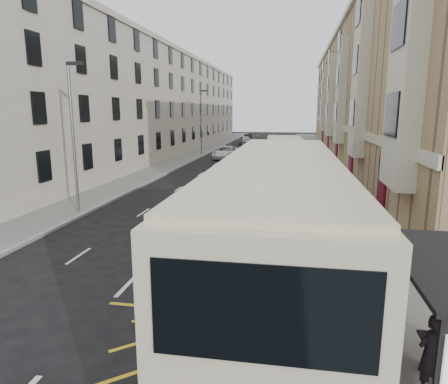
% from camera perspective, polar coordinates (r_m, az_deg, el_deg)
% --- Properties ---
extents(ground, '(200.00, 200.00, 0.00)m').
position_cam_1_polar(ground, '(10.99, -22.04, -20.43)').
color(ground, black).
rests_on(ground, ground).
extents(pavement_right, '(4.00, 120.00, 0.15)m').
position_cam_1_polar(pavement_right, '(38.29, 13.93, 2.84)').
color(pavement_right, slate).
rests_on(pavement_right, ground).
extents(pavement_left, '(3.00, 120.00, 0.15)m').
position_cam_1_polar(pavement_left, '(40.28, -8.67, 3.47)').
color(pavement_left, slate).
rests_on(pavement_left, ground).
extents(kerb_right, '(0.25, 120.00, 0.15)m').
position_cam_1_polar(kerb_right, '(38.20, 10.94, 2.95)').
color(kerb_right, gray).
rests_on(kerb_right, ground).
extents(kerb_left, '(0.25, 120.00, 0.15)m').
position_cam_1_polar(kerb_left, '(39.83, -6.62, 3.43)').
color(kerb_left, gray).
rests_on(kerb_left, ground).
extents(road_markings, '(10.00, 110.00, 0.01)m').
position_cam_1_polar(road_markings, '(53.35, 4.24, 5.46)').
color(road_markings, silver).
rests_on(road_markings, ground).
extents(terrace_right, '(10.75, 79.00, 15.25)m').
position_cam_1_polar(terrace_right, '(54.05, 20.72, 12.82)').
color(terrace_right, '#9F845C').
rests_on(terrace_right, ground).
extents(terrace_left, '(9.18, 79.00, 13.25)m').
position_cam_1_polar(terrace_left, '(56.48, -9.61, 12.29)').
color(terrace_left, beige).
rests_on(terrace_left, ground).
extents(guard_railing, '(0.06, 6.56, 1.01)m').
position_cam_1_polar(guard_railing, '(14.40, 13.34, -8.29)').
color(guard_railing, red).
rests_on(guard_railing, pavement_right).
extents(street_lamp_near, '(0.93, 0.18, 8.00)m').
position_cam_1_polar(street_lamp_near, '(22.98, -20.71, 8.26)').
color(street_lamp_near, slate).
rests_on(street_lamp_near, pavement_left).
extents(street_lamp_far, '(0.93, 0.18, 8.00)m').
position_cam_1_polar(street_lamp_far, '(51.14, -3.25, 10.41)').
color(street_lamp_far, slate).
rests_on(street_lamp_far, pavement_left).
extents(double_decker_front, '(2.74, 11.60, 4.62)m').
position_cam_1_polar(double_decker_front, '(9.92, 7.79, -8.10)').
color(double_decker_front, beige).
rests_on(double_decker_front, ground).
extents(double_decker_rear, '(2.89, 9.98, 3.93)m').
position_cam_1_polar(double_decker_rear, '(24.74, 8.71, 2.92)').
color(double_decker_rear, beige).
rests_on(double_decker_rear, ground).
extents(pedestrian_near, '(0.72, 0.65, 1.65)m').
position_cam_1_polar(pedestrian_near, '(9.39, 27.36, -19.84)').
color(pedestrian_near, black).
rests_on(pedestrian_near, pavement_right).
extents(pedestrian_far, '(0.92, 0.43, 1.54)m').
position_cam_1_polar(pedestrian_far, '(14.54, 14.79, -7.90)').
color(pedestrian_far, black).
rests_on(pedestrian_far, pavement_right).
extents(white_van, '(2.83, 5.59, 1.52)m').
position_cam_1_polar(white_van, '(47.67, 0.30, 5.67)').
color(white_van, white).
rests_on(white_van, ground).
extents(car_silver, '(3.21, 4.99, 1.58)m').
position_cam_1_polar(car_silver, '(65.99, 3.09, 7.33)').
color(car_silver, '#9A9BA0').
rests_on(car_silver, ground).
extents(car_dark, '(1.95, 4.09, 1.29)m').
position_cam_1_polar(car_dark, '(76.12, 3.42, 7.78)').
color(car_dark, black).
rests_on(car_dark, ground).
extents(car_red, '(1.85, 4.50, 1.30)m').
position_cam_1_polar(car_red, '(73.78, 7.97, 7.58)').
color(car_red, maroon).
rests_on(car_red, ground).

